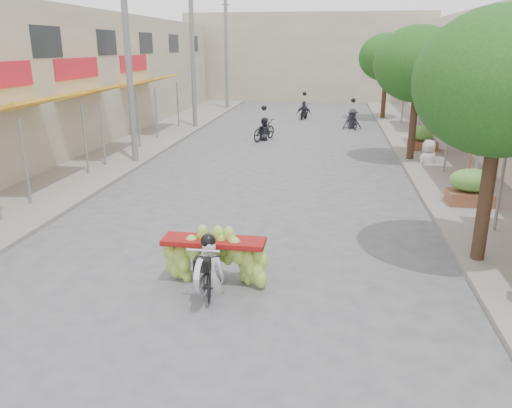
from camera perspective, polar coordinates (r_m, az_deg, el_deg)
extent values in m
plane|color=#5B5B61|center=(8.12, -8.76, -16.00)|extent=(120.00, 120.00, 0.00)
cube|color=gray|center=(23.71, -14.52, 6.37)|extent=(4.00, 60.00, 0.12)
cube|color=gray|center=(22.40, 20.85, 5.14)|extent=(4.00, 60.00, 0.12)
cube|color=#B1A48C|center=(24.89, -26.91, 12.43)|extent=(8.00, 40.00, 6.00)
cube|color=gold|center=(17.23, -24.59, 10.36)|extent=(1.77, 4.00, 0.53)
cylinder|color=slate|center=(15.53, -24.86, 4.13)|extent=(0.08, 0.08, 2.55)
cylinder|color=slate|center=(18.57, -18.92, 6.80)|extent=(0.08, 0.08, 2.55)
cube|color=gold|center=(21.59, -17.43, 12.30)|extent=(1.77, 4.00, 0.53)
cylinder|color=slate|center=(19.81, -17.10, 7.60)|extent=(0.08, 0.08, 2.55)
cylinder|color=slate|center=(23.07, -13.32, 9.23)|extent=(0.08, 0.08, 2.55)
cube|color=red|center=(21.93, -19.78, 14.39)|extent=(0.10, 3.50, 0.80)
cube|color=gold|center=(27.12, -11.91, 13.65)|extent=(1.77, 4.00, 0.53)
cylinder|color=slate|center=(25.29, -11.33, 10.06)|extent=(0.08, 0.08, 2.55)
cylinder|color=slate|center=(28.68, -8.92, 11.05)|extent=(0.08, 0.08, 2.55)
cube|color=red|center=(27.39, -13.82, 15.35)|extent=(0.10, 3.50, 0.80)
cube|color=#1E2328|center=(20.18, -22.85, 16.72)|extent=(0.08, 2.00, 1.10)
cube|color=#1E2328|center=(24.62, -16.73, 17.25)|extent=(0.08, 2.00, 1.10)
cube|color=#1E2328|center=(29.25, -12.50, 17.52)|extent=(0.08, 2.00, 1.10)
cube|color=#1E2328|center=(33.98, -9.42, 17.65)|extent=(0.08, 2.00, 1.10)
cube|color=#1E2328|center=(38.78, -7.10, 17.72)|extent=(0.08, 2.00, 1.10)
cylinder|color=slate|center=(13.39, 26.21, 2.00)|extent=(0.08, 0.08, 2.55)
cube|color=#AF1B17|center=(17.24, 25.57, 10.24)|extent=(1.77, 4.20, 0.53)
cylinder|color=slate|center=(15.44, 23.88, 4.19)|extent=(0.08, 0.08, 2.55)
cylinder|color=slate|center=(19.06, 21.04, 6.83)|extent=(0.08, 0.08, 2.55)
cube|color=#AF1B17|center=(23.03, 21.38, 12.20)|extent=(1.77, 4.20, 0.53)
cylinder|color=slate|center=(21.18, 19.83, 7.94)|extent=(0.08, 0.08, 2.55)
cylinder|color=slate|center=(24.88, 18.22, 9.41)|extent=(0.08, 0.08, 2.55)
cube|color=#AF1B17|center=(28.90, 18.85, 13.33)|extent=(1.77, 4.20, 0.53)
cylinder|color=slate|center=(27.03, 17.48, 10.07)|extent=(0.08, 0.08, 2.55)
cylinder|color=slate|center=(30.77, 16.45, 10.99)|extent=(0.08, 0.08, 2.55)
cube|color=#B1A48C|center=(44.49, 5.91, 16.32)|extent=(20.00, 6.00, 7.00)
cylinder|color=slate|center=(19.92, -14.40, 15.78)|extent=(0.24, 0.24, 8.00)
cylinder|color=slate|center=(28.45, -7.26, 16.57)|extent=(0.24, 0.24, 8.00)
cylinder|color=slate|center=(37.20, -3.42, 16.90)|extent=(0.24, 0.24, 8.00)
cube|color=slate|center=(37.30, -3.51, 21.82)|extent=(0.60, 0.08, 0.08)
cylinder|color=#3A2719|center=(11.29, 24.84, 1.25)|extent=(0.28, 0.28, 3.20)
ellipsoid|color=#205418|center=(10.94, 26.35, 12.37)|extent=(3.40, 3.40, 2.90)
cylinder|color=#3A2719|center=(20.88, 17.53, 8.95)|extent=(0.28, 0.28, 3.20)
ellipsoid|color=#205418|center=(20.69, 18.10, 14.97)|extent=(3.40, 3.40, 2.90)
cylinder|color=#3A2719|center=(32.71, 14.43, 12.08)|extent=(0.28, 0.28, 3.20)
ellipsoid|color=#205418|center=(32.59, 14.74, 15.93)|extent=(3.40, 3.40, 2.90)
cube|color=brown|center=(15.53, 23.21, 0.88)|extent=(1.20, 0.80, 0.50)
ellipsoid|color=#5EA13C|center=(15.39, 23.47, 2.95)|extent=(1.20, 0.88, 0.66)
cube|color=brown|center=(23.15, 18.49, 6.55)|extent=(1.20, 0.80, 0.50)
ellipsoid|color=#5EA13C|center=(23.06, 18.63, 7.96)|extent=(1.20, 0.88, 0.66)
imported|color=black|center=(9.50, -5.27, -7.38)|extent=(0.74, 1.63, 0.93)
cylinder|color=silver|center=(8.86, -6.29, -8.21)|extent=(0.10, 0.66, 0.66)
cube|color=black|center=(8.87, -6.17, -6.89)|extent=(0.28, 0.22, 0.22)
cylinder|color=silver|center=(8.87, -6.05, -5.33)|extent=(0.60, 0.05, 0.05)
cube|color=maroon|center=(9.64, -4.86, -4.27)|extent=(1.98, 0.55, 0.10)
imported|color=silver|center=(9.21, -5.45, -3.98)|extent=(0.57, 0.42, 1.58)
sphere|color=black|center=(8.93, -5.64, 0.47)|extent=(0.28, 0.28, 0.28)
imported|color=#A42A15|center=(15.02, 23.96, 8.83)|extent=(2.53, 2.53, 1.91)
imported|color=silver|center=(20.26, 19.26, 6.96)|extent=(1.06, 0.99, 1.86)
imported|color=black|center=(24.81, 0.91, 8.46)|extent=(1.30, 1.93, 1.02)
imported|color=#2A2B33|center=(24.72, 0.92, 9.87)|extent=(0.92, 0.74, 1.65)
sphere|color=black|center=(24.66, 0.92, 10.92)|extent=(0.26, 0.26, 0.26)
imported|color=black|center=(28.83, 10.94, 9.46)|extent=(0.97, 1.83, 1.04)
imported|color=#2A2B33|center=(28.76, 11.01, 10.66)|extent=(1.17, 0.82, 1.65)
sphere|color=black|center=(28.71, 11.06, 11.56)|extent=(0.26, 0.26, 0.26)
imported|color=black|center=(32.39, 5.51, 10.49)|extent=(0.92, 1.77, 0.95)
imported|color=#2A2B33|center=(32.31, 5.55, 11.63)|extent=(1.05, 0.71, 1.65)
sphere|color=black|center=(32.27, 5.57, 12.43)|extent=(0.26, 0.26, 0.26)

